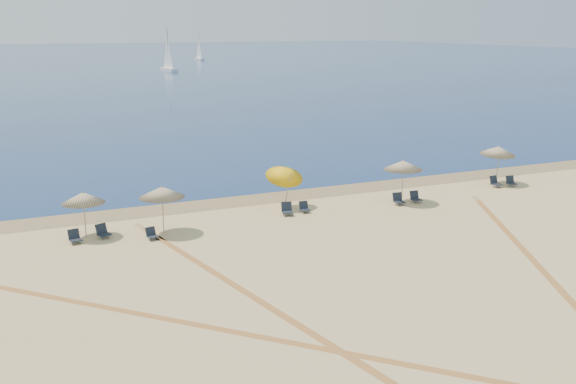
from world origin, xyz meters
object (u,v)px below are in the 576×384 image
chair_3 (103,232)px  chair_10 (511,182)px  chair_8 (415,197)px  umbrella_4 (403,165)px  chair_5 (287,209)px  chair_7 (398,199)px  umbrella_1 (83,198)px  umbrella_2 (162,192)px  umbrella_5 (498,151)px  sailboat_1 (168,58)px  chair_2 (75,237)px  chair_6 (304,208)px  chair_9 (495,182)px  umbrella_3 (285,173)px  chair_4 (152,234)px  sailboat_2 (199,52)px

chair_3 → chair_10: (26.52, 0.41, -0.01)m
chair_3 → chair_8: chair_3 is taller
umbrella_4 → chair_5: bearing=178.3°
chair_7 → umbrella_1: bearing=-177.9°
umbrella_2 → umbrella_5: umbrella_5 is taller
umbrella_4 → sailboat_1: size_ratio=0.26×
chair_2 → chair_3: (1.39, 0.28, 0.02)m
umbrella_4 → chair_7: umbrella_4 is taller
chair_6 → chair_7: (5.84, -0.73, 0.03)m
chair_7 → chair_10: chair_7 is taller
chair_9 → umbrella_3: bearing=172.4°
chair_8 → chair_9: size_ratio=0.92×
umbrella_5 → chair_6: size_ratio=4.18×
chair_2 → chair_6: size_ratio=1.17×
umbrella_2 → chair_4: size_ratio=3.71×
chair_6 → sailboat_2: sailboat_2 is taller
umbrella_1 → umbrella_4: 18.35m
chair_6 → chair_10: bearing=4.3°
chair_6 → sailboat_1: sailboat_1 is taller
umbrella_5 → chair_4: umbrella_5 is taller
chair_2 → chair_9: 26.78m
sailboat_2 → umbrella_3: bearing=-109.2°
umbrella_2 → sailboat_2: sailboat_2 is taller
umbrella_2 → chair_3: (-3.00, 0.36, -1.84)m
chair_2 → chair_5: bearing=-9.7°
chair_8 → chair_10: chair_8 is taller
umbrella_2 → umbrella_5: bearing=4.3°
sailboat_2 → chair_10: bearing=-104.0°
chair_6 → chair_8: size_ratio=0.93×
chair_6 → chair_9: size_ratio=0.85×
umbrella_3 → sailboat_2: sailboat_2 is taller
chair_3 → sailboat_2: (54.78, 172.87, 2.21)m
umbrella_2 → chair_6: umbrella_2 is taller
chair_2 → umbrella_5: bearing=-7.9°
umbrella_3 → chair_5: umbrella_3 is taller
umbrella_3 → chair_7: umbrella_3 is taller
chair_6 → chair_2: bearing=-174.7°
umbrella_1 → chair_6: 12.13m
umbrella_2 → umbrella_3: 7.84m
chair_9 → sailboat_1: sailboat_1 is taller
umbrella_5 → chair_2: bearing=-176.6°
chair_5 → chair_9: (15.27, 0.57, 0.00)m
umbrella_1 → chair_9: bearing=0.1°
umbrella_2 → sailboat_2: (51.78, 173.23, 0.38)m
umbrella_3 → sailboat_1: sailboat_1 is taller
chair_5 → chair_10: 16.42m
umbrella_2 → chair_5: 7.36m
chair_7 → chair_10: 9.50m
umbrella_1 → chair_2: size_ratio=3.19×
umbrella_3 → chair_5: size_ratio=3.42×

